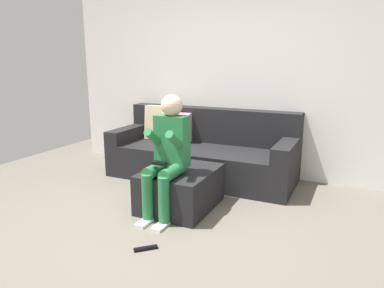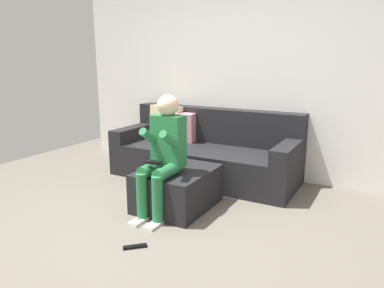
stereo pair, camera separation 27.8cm
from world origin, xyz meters
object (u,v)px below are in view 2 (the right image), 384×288
at_px(ottoman, 177,188).
at_px(person_seated, 163,150).
at_px(remote_near_ottoman, 135,247).
at_px(couch_sectional, 205,152).

height_order(ottoman, person_seated, person_seated).
distance_m(ottoman, person_seated, 0.49).
height_order(person_seated, remote_near_ottoman, person_seated).
xyz_separation_m(couch_sectional, ottoman, (0.21, -1.04, -0.13)).
bearing_deg(ottoman, remote_near_ottoman, -81.23).
relative_size(couch_sectional, remote_near_ottoman, 12.16).
xyz_separation_m(ottoman, remote_near_ottoman, (0.14, -0.91, -0.19)).
bearing_deg(couch_sectional, ottoman, -78.68).
bearing_deg(ottoman, person_seated, -100.02).
bearing_deg(person_seated, ottoman, 79.98).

